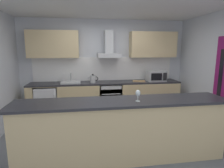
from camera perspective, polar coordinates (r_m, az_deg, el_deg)
ground at (r=3.89m, az=0.99°, el=-16.73°), size 5.64×4.74×0.02m
ceiling at (r=3.56m, az=1.14°, el=24.12°), size 5.64×4.74×0.02m
wall_back at (r=5.39m, az=-2.39°, el=5.50°), size 5.64×0.12×2.60m
backsplash_tile at (r=5.33m, az=-2.30°, el=4.69°), size 3.94×0.02×0.66m
counter_back at (r=5.17m, az=-1.86°, el=-4.30°), size 4.08×0.60×0.90m
counter_island at (r=3.07m, az=3.23°, el=-13.96°), size 3.38×0.64×1.00m
upper_cabinets at (r=5.15m, az=-2.16°, el=12.06°), size 4.03×0.32×0.70m
oven at (r=5.15m, az=-0.70°, el=-4.22°), size 0.60×0.62×0.80m
refrigerator at (r=5.21m, az=-19.19°, el=-5.07°), size 0.58×0.60×0.85m
microwave at (r=5.35m, az=13.42°, el=2.48°), size 0.50×0.38×0.30m
sink at (r=5.03m, az=-12.54°, el=0.62°), size 0.50×0.40×0.26m
kettle at (r=4.97m, az=-5.92°, el=1.59°), size 0.29×0.15×0.24m
range_hood at (r=5.11m, az=-0.93°, el=10.70°), size 0.62×0.45×0.72m
wine_glass at (r=2.84m, az=8.00°, el=-2.90°), size 0.08×0.08×0.18m
chopping_board at (r=5.21m, az=8.30°, el=0.90°), size 0.39×0.30×0.02m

